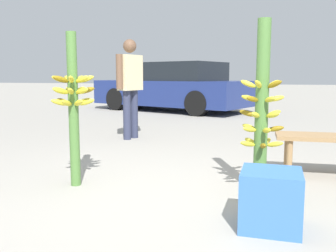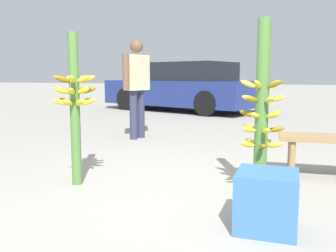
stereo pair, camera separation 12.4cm
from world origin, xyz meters
name	(u,v)px [view 1 (the left image)]	position (x,y,z in m)	size (l,w,h in m)	color
ground_plane	(159,201)	(0.00, 0.00, 0.00)	(80.00, 80.00, 0.00)	#9E998E
banana_stalk_left	(73,103)	(-0.87, 0.22, 0.76)	(0.39, 0.40, 1.38)	#4C7A38
banana_stalk_center	(262,110)	(0.75, 0.42, 0.72)	(0.38, 0.38, 1.45)	#4C7A38
vendor_person	(130,81)	(-1.34, 2.74, 0.92)	(0.29, 0.64, 1.55)	#2D334C
parked_car	(173,87)	(-1.99, 7.52, 0.66)	(4.80, 3.23, 1.35)	navy
produce_crate	(271,200)	(0.86, -0.29, 0.19)	(0.39, 0.39, 0.39)	#386BB2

